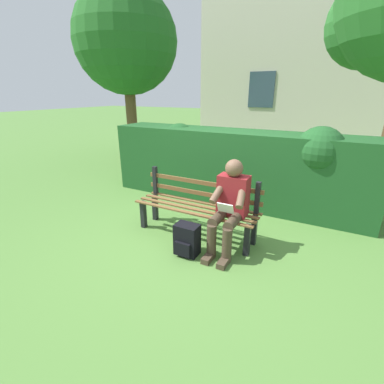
% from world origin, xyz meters
% --- Properties ---
extents(ground, '(60.00, 60.00, 0.00)m').
position_xyz_m(ground, '(0.00, 0.00, 0.00)').
color(ground, '#517F38').
extents(park_bench, '(1.76, 0.46, 0.87)m').
position_xyz_m(park_bench, '(0.00, -0.06, 0.42)').
color(park_bench, black).
rests_on(park_bench, ground).
extents(person_seated, '(0.44, 0.73, 1.17)m').
position_xyz_m(person_seated, '(-0.53, 0.10, 0.62)').
color(person_seated, maroon).
rests_on(person_seated, ground).
extents(hedge_backdrop, '(4.66, 0.88, 1.47)m').
position_xyz_m(hedge_backdrop, '(-0.02, -1.52, 0.70)').
color(hedge_backdrop, '#1E5123').
rests_on(hedge_backdrop, ground).
extents(building_facade, '(9.66, 3.00, 7.20)m').
position_xyz_m(building_facade, '(-1.35, -8.61, 3.60)').
color(building_facade, beige).
rests_on(building_facade, ground).
extents(backpack, '(0.30, 0.27, 0.41)m').
position_xyz_m(backpack, '(-0.13, 0.48, 0.20)').
color(backpack, black).
rests_on(backpack, ground).
extents(tree_far, '(2.83, 2.70, 4.54)m').
position_xyz_m(tree_far, '(3.84, -3.26, 3.13)').
color(tree_far, brown).
rests_on(tree_far, ground).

